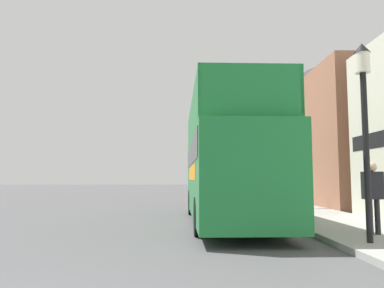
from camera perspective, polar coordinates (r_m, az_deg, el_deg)
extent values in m
plane|color=#4C4C4F|center=(24.19, -7.22, -8.80)|extent=(144.00, 144.00, 0.00)
cube|color=#999993|center=(21.59, 12.25, -8.96)|extent=(3.23, 108.00, 0.14)
cube|color=#9E664C|center=(30.15, 17.43, -1.18)|extent=(6.00, 25.61, 7.07)
pyramid|color=#383333|center=(30.89, 17.17, 8.09)|extent=(6.00, 25.61, 2.90)
cube|color=#1E7A38|center=(12.77, 5.31, -5.02)|extent=(2.60, 9.80, 2.53)
cube|color=orange|center=(12.29, 5.59, -4.42)|extent=(2.53, 5.41, 0.45)
cube|color=black|center=(12.80, 5.28, -1.59)|extent=(2.61, 9.02, 0.70)
cube|color=#1E7A38|center=(12.84, 5.26, 0.86)|extent=(2.58, 9.02, 0.10)
cube|color=#1E7A38|center=(12.83, 0.05, 3.72)|extent=(0.25, 8.97, 1.18)
cube|color=#1E7A38|center=(13.13, 10.30, 3.60)|extent=(0.25, 8.97, 1.18)
cube|color=#1E7A38|center=(8.61, 8.99, 8.29)|extent=(2.40, 0.12, 1.18)
cube|color=#1E7A38|center=(16.67, 3.59, 1.63)|extent=(2.43, 1.41, 1.18)
cylinder|color=black|center=(15.73, -0.03, -8.89)|extent=(0.30, 1.02, 1.01)
cylinder|color=black|center=(15.95, 7.85, -8.79)|extent=(0.30, 1.02, 1.01)
cylinder|color=black|center=(9.90, 1.15, -10.99)|extent=(0.30, 1.02, 1.01)
cylinder|color=black|center=(10.25, 13.53, -10.65)|extent=(0.30, 1.02, 1.01)
cube|color=#9E9EA3|center=(21.08, 4.91, -7.90)|extent=(1.88, 4.32, 0.70)
cube|color=black|center=(20.93, 4.94, -6.35)|extent=(1.60, 2.10, 0.45)
cylinder|color=black|center=(22.31, 2.40, -8.29)|extent=(0.22, 0.66, 0.66)
cylinder|color=black|center=(22.51, 6.52, -8.23)|extent=(0.22, 0.66, 0.66)
cylinder|color=black|center=(19.68, 3.07, -8.68)|extent=(0.22, 0.66, 0.66)
cylinder|color=black|center=(19.90, 7.74, -8.60)|extent=(0.22, 0.66, 0.66)
cylinder|color=#232328|center=(10.21, 25.52, -9.97)|extent=(0.13, 0.13, 0.85)
cylinder|color=#232328|center=(10.29, 26.42, -9.90)|extent=(0.13, 0.13, 0.85)
cube|color=black|center=(10.21, 25.80, -5.69)|extent=(0.46, 0.25, 0.67)
sphere|color=tan|center=(10.21, 25.69, -3.16)|extent=(0.23, 0.23, 0.23)
cylinder|color=black|center=(8.87, 25.04, -1.68)|extent=(0.13, 0.13, 3.66)
cylinder|color=silver|center=(9.21, 24.53, 11.17)|extent=(0.32, 0.32, 0.45)
cone|color=black|center=(9.31, 24.45, 13.15)|extent=(0.35, 0.35, 0.22)
cylinder|color=black|center=(18.34, 10.88, -2.80)|extent=(0.13, 0.13, 4.24)
cylinder|color=silver|center=(18.59, 10.75, 4.45)|extent=(0.32, 0.32, 0.45)
cone|color=black|center=(18.65, 10.74, 5.47)|extent=(0.35, 0.35, 0.22)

